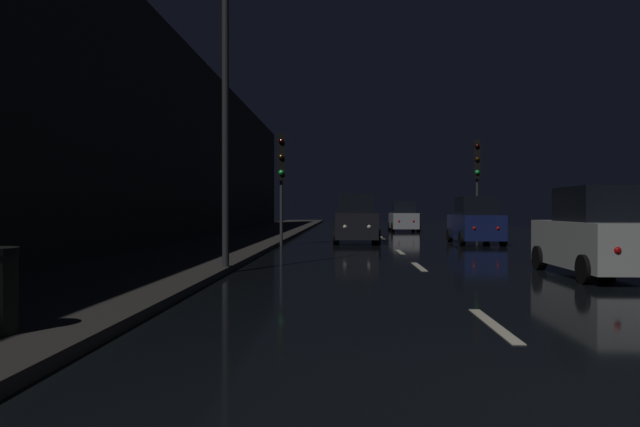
{
  "coord_description": "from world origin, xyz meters",
  "views": [
    {
      "loc": [
        -1.91,
        -4.42,
        1.49
      ],
      "look_at": [
        -2.89,
        17.99,
        1.32
      ],
      "focal_mm": 32.07,
      "sensor_mm": 36.0,
      "label": 1
    }
  ],
  "objects_px": {
    "traffic_light_far_right": "(477,167)",
    "car_approaching_headlights": "(356,221)",
    "streetlamp_overhead": "(244,51)",
    "car_parked_right_near": "(598,235)",
    "traffic_light_far_left": "(281,165)",
    "car_parked_right_far": "(475,222)",
    "car_distant_taillights": "(403,218)"
  },
  "relations": [
    {
      "from": "traffic_light_far_right",
      "to": "car_approaching_headlights",
      "type": "height_order",
      "value": "traffic_light_far_right"
    },
    {
      "from": "streetlamp_overhead",
      "to": "car_parked_right_near",
      "type": "height_order",
      "value": "streetlamp_overhead"
    },
    {
      "from": "streetlamp_overhead",
      "to": "car_parked_right_near",
      "type": "relative_size",
      "value": 2.0
    },
    {
      "from": "traffic_light_far_left",
      "to": "car_approaching_headlights",
      "type": "distance_m",
      "value": 4.51
    },
    {
      "from": "car_parked_right_near",
      "to": "streetlamp_overhead",
      "type": "bearing_deg",
      "value": 87.77
    },
    {
      "from": "car_approaching_headlights",
      "to": "car_parked_right_near",
      "type": "xyz_separation_m",
      "value": [
        5.11,
        -12.52,
        -0.07
      ]
    },
    {
      "from": "streetlamp_overhead",
      "to": "car_parked_right_far",
      "type": "relative_size",
      "value": 1.96
    },
    {
      "from": "traffic_light_far_right",
      "to": "streetlamp_overhead",
      "type": "xyz_separation_m",
      "value": [
        -8.75,
        -14.74,
        1.64
      ]
    },
    {
      "from": "traffic_light_far_right",
      "to": "car_parked_right_far",
      "type": "bearing_deg",
      "value": -2.47
    },
    {
      "from": "car_distant_taillights",
      "to": "traffic_light_far_left",
      "type": "bearing_deg",
      "value": 157.14
    },
    {
      "from": "car_parked_right_far",
      "to": "car_parked_right_near",
      "type": "height_order",
      "value": "car_parked_right_far"
    },
    {
      "from": "traffic_light_far_right",
      "to": "car_distant_taillights",
      "type": "xyz_separation_m",
      "value": [
        -2.49,
        10.5,
        -2.6
      ]
    },
    {
      "from": "car_approaching_headlights",
      "to": "car_distant_taillights",
      "type": "height_order",
      "value": "car_approaching_headlights"
    },
    {
      "from": "traffic_light_far_right",
      "to": "car_parked_right_far",
      "type": "distance_m",
      "value": 4.13
    },
    {
      "from": "traffic_light_far_right",
      "to": "car_distant_taillights",
      "type": "bearing_deg",
      "value": -154.8
    },
    {
      "from": "car_parked_right_far",
      "to": "car_parked_right_near",
      "type": "bearing_deg",
      "value": -180.0
    },
    {
      "from": "traffic_light_far_left",
      "to": "streetlamp_overhead",
      "type": "distance_m",
      "value": 10.02
    },
    {
      "from": "streetlamp_overhead",
      "to": "car_distant_taillights",
      "type": "bearing_deg",
      "value": 76.06
    },
    {
      "from": "traffic_light_far_left",
      "to": "car_approaching_headlights",
      "type": "relative_size",
      "value": 1.06
    },
    {
      "from": "car_distant_taillights",
      "to": "car_parked_right_near",
      "type": "relative_size",
      "value": 1.01
    },
    {
      "from": "car_parked_right_far",
      "to": "car_distant_taillights",
      "type": "xyz_separation_m",
      "value": [
        -1.69,
        13.61,
        -0.01
      ]
    },
    {
      "from": "car_approaching_headlights",
      "to": "car_parked_right_far",
      "type": "xyz_separation_m",
      "value": [
        5.11,
        -0.58,
        -0.05
      ]
    },
    {
      "from": "car_distant_taillights",
      "to": "streetlamp_overhead",
      "type": "bearing_deg",
      "value": 166.06
    },
    {
      "from": "traffic_light_far_right",
      "to": "car_distant_taillights",
      "type": "distance_m",
      "value": 11.1
    },
    {
      "from": "traffic_light_far_right",
      "to": "car_approaching_headlights",
      "type": "bearing_deg",
      "value": -54.93
    },
    {
      "from": "traffic_light_far_right",
      "to": "streetlamp_overhead",
      "type": "height_order",
      "value": "streetlamp_overhead"
    },
    {
      "from": "traffic_light_far_right",
      "to": "car_parked_right_far",
      "type": "xyz_separation_m",
      "value": [
        -0.8,
        -3.11,
        -2.59
      ]
    },
    {
      "from": "car_approaching_headlights",
      "to": "streetlamp_overhead",
      "type": "bearing_deg",
      "value": -13.11
    },
    {
      "from": "traffic_light_far_left",
      "to": "car_approaching_headlights",
      "type": "xyz_separation_m",
      "value": [
        3.07,
        2.37,
        -2.29
      ]
    },
    {
      "from": "traffic_light_far_left",
      "to": "car_parked_right_far",
      "type": "height_order",
      "value": "traffic_light_far_left"
    },
    {
      "from": "traffic_light_far_right",
      "to": "streetlamp_overhead",
      "type": "bearing_deg",
      "value": -18.81
    },
    {
      "from": "car_approaching_headlights",
      "to": "car_parked_right_near",
      "type": "bearing_deg",
      "value": 22.21
    }
  ]
}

